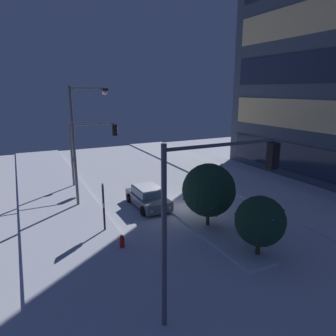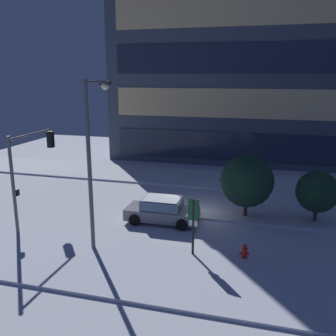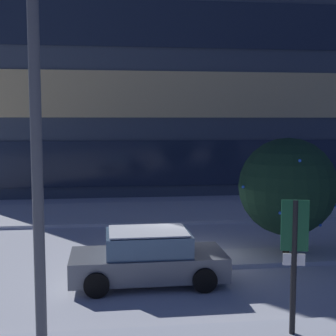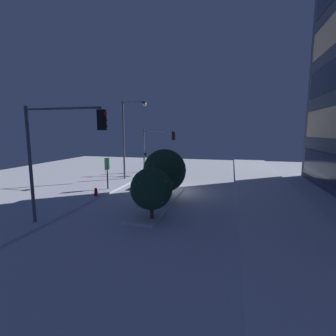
% 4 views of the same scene
% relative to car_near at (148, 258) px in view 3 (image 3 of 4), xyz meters
% --- Properties ---
extents(ground, '(52.00, 52.00, 0.00)m').
position_rel_car_near_xyz_m(ground, '(1.50, 2.03, -0.71)').
color(ground, silver).
extents(curb_strip_far, '(52.00, 5.20, 0.14)m').
position_rel_car_near_xyz_m(curb_strip_far, '(1.50, 9.84, -0.64)').
color(curb_strip_far, silver).
rests_on(curb_strip_far, ground).
extents(median_strip, '(9.00, 1.80, 0.14)m').
position_rel_car_near_xyz_m(median_strip, '(5.37, 1.78, -0.64)').
color(median_strip, silver).
rests_on(median_strip, ground).
extents(car_near, '(4.40, 2.15, 1.49)m').
position_rel_car_near_xyz_m(car_near, '(0.00, 0.00, 0.00)').
color(car_near, slate).
rests_on(car_near, ground).
extents(street_lamp_arched, '(0.56, 2.70, 8.42)m').
position_rel_car_near_xyz_m(street_lamp_arched, '(-2.33, -3.84, 4.70)').
color(street_lamp_arched, '#565960').
rests_on(street_lamp_arched, ground).
extents(parking_info_sign, '(0.55, 0.19, 2.94)m').
position_rel_car_near_xyz_m(parking_info_sign, '(2.67, -3.88, 1.17)').
color(parking_info_sign, black).
rests_on(parking_info_sign, ground).
extents(decorated_tree_left_of_median, '(3.23, 3.20, 3.97)m').
position_rel_car_near_xyz_m(decorated_tree_left_of_median, '(4.76, 1.97, 1.65)').
color(decorated_tree_left_of_median, '#473323').
rests_on(decorated_tree_left_of_median, ground).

